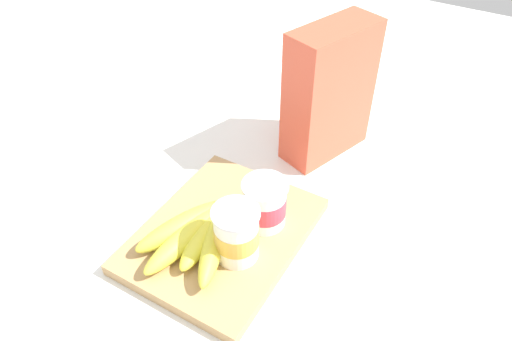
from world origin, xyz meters
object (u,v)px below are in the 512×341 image
yogurt_cup_front (265,204)px  yogurt_cup_back (236,234)px  cereal_box (329,93)px  cutting_board (223,235)px  banana_bunch (196,234)px

yogurt_cup_front → yogurt_cup_back: (0.08, -0.00, 0.01)m
cereal_box → yogurt_cup_front: size_ratio=3.16×
cutting_board → yogurt_cup_front: 0.09m
yogurt_cup_back → banana_bunch: yogurt_cup_back is taller
yogurt_cup_back → banana_bunch: size_ratio=0.48×
yogurt_cup_front → yogurt_cup_back: yogurt_cup_back is taller
yogurt_cup_front → yogurt_cup_back: bearing=-2.1°
yogurt_cup_front → yogurt_cup_back: size_ratio=0.89×
yogurt_cup_front → banana_bunch: yogurt_cup_front is taller
cereal_box → yogurt_cup_back: (0.34, 0.00, -0.06)m
cutting_board → yogurt_cup_front: yogurt_cup_front is taller
banana_bunch → yogurt_cup_front: bearing=143.0°
cutting_board → yogurt_cup_front: size_ratio=3.72×
cutting_board → yogurt_cup_back: size_ratio=3.32×
banana_bunch → yogurt_cup_back: bearing=100.5°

